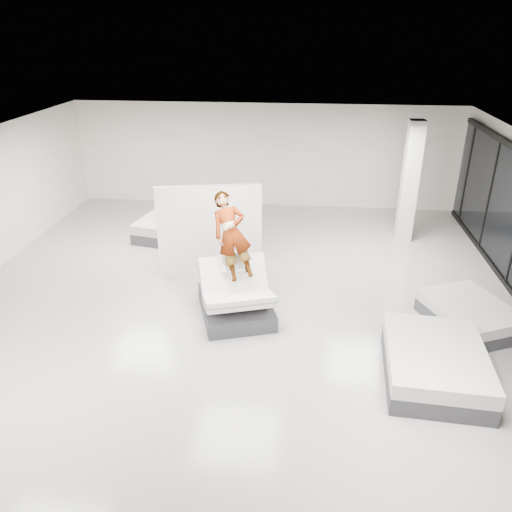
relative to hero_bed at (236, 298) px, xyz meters
name	(u,v)px	position (x,y,z in m)	size (l,w,h in m)	color
room	(233,245)	(-0.01, -0.15, 1.24)	(14.00, 14.04, 3.20)	#BBB7B0
hero_bed	(236,298)	(0.00, 0.00, 0.00)	(1.81, 2.10, 1.19)	#3E3E43
person	(232,252)	(-0.10, 0.32, 0.87)	(0.66, 0.43, 1.80)	slate
remote	(246,269)	(0.21, 0.05, 0.63)	(0.05, 0.14, 0.03)	black
divider_panel	(210,231)	(-0.83, 1.77, 0.72)	(2.37, 0.11, 2.15)	silver
flat_bed_right_far	(470,315)	(4.57, 0.06, -0.12)	(1.89, 2.11, 0.48)	#3E3E43
flat_bed_right_near	(435,364)	(3.53, -1.66, -0.07)	(1.69, 2.18, 0.57)	#3E3E43
flat_bed_left_far	(176,230)	(-2.16, 3.69, -0.09)	(2.25, 1.86, 0.55)	#3E3E43
column	(410,182)	(3.99, 4.35, 1.24)	(0.40, 0.40, 3.20)	silver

